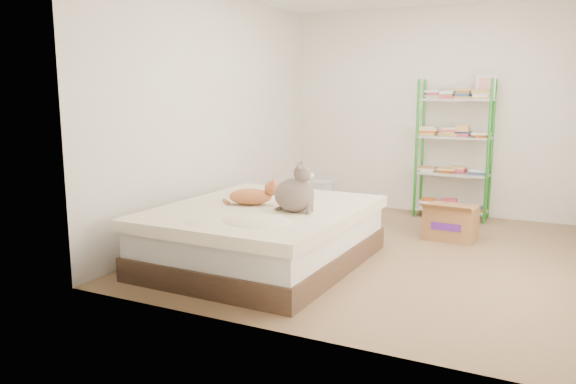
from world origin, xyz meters
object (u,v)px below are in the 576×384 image
Objects in this scene: shelf_unit at (454,149)px; white_bin at (320,193)px; bed at (263,235)px; orange_cat at (250,195)px; cardboard_box at (451,222)px; grey_cat at (294,188)px.

white_bin is (-1.77, -0.03, -0.68)m from shelf_unit.
white_bin is (-0.60, 2.68, -0.09)m from bed.
bed is 4.48× the size of orange_cat.
cardboard_box is at bearing 51.40° from bed.
cardboard_box is at bearing 27.28° from orange_cat.
orange_cat is 0.52m from grey_cat.
orange_cat is at bearing -129.50° from cardboard_box.
bed is 4.95× the size of grey_cat.
orange_cat is at bearing 171.98° from bed.
grey_cat is 1.25× the size of white_bin.
cardboard_box is (0.19, -1.06, -0.67)m from shelf_unit.
grey_cat is 2.98m from white_bin.
grey_cat is 0.24× the size of shelf_unit.
white_bin is (-0.95, 2.76, -0.57)m from grey_cat.
bed is at bearing -113.34° from shelf_unit.
cardboard_box is at bearing -27.69° from white_bin.
white_bin is (-0.45, 2.66, -0.45)m from orange_cat.
shelf_unit is 1.89m from white_bin.
bed is at bearing 66.02° from grey_cat.
shelf_unit is at bearing -26.83° from grey_cat.
bed is 0.60m from grey_cat.
orange_cat is at bearing -116.04° from shelf_unit.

